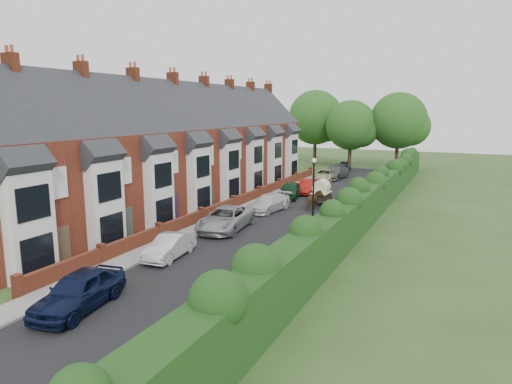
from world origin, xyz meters
TOP-DOWN VIEW (x-y plane):
  - ground at (0.00, 0.00)m, footprint 140.00×140.00m
  - road at (-0.50, 11.00)m, footprint 6.00×58.00m
  - pavement_hedge_side at (3.60, 11.00)m, footprint 2.20×58.00m
  - pavement_house_side at (-4.35, 11.00)m, footprint 1.70×58.00m
  - kerb_hedge_side at (2.55, 11.00)m, footprint 0.18×58.00m
  - kerb_house_side at (-3.55, 11.00)m, footprint 0.18×58.00m
  - hedge at (5.40, 11.00)m, footprint 2.10×58.00m
  - terrace_row at (-10.87, 9.98)m, footprint 9.05×40.50m
  - garden_wall_row at (-5.35, 10.00)m, footprint 0.35×40.35m
  - lamppost at (3.40, 4.00)m, footprint 0.32×0.32m
  - tree_far_left at (-2.65, 40.08)m, footprint 7.14×6.80m
  - tree_far_right at (3.39, 42.08)m, footprint 7.98×7.60m
  - tree_far_back at (-8.59, 43.08)m, footprint 8.40×8.00m
  - car_navy at (-2.11, -9.66)m, footprint 2.55×4.88m
  - car_silver_a at (-2.65, -2.65)m, footprint 1.75×4.02m
  - car_silver_b at (-2.71, 3.83)m, footprint 3.22×5.85m
  - car_white at (-2.35, 10.36)m, footprint 2.58×4.92m
  - car_green at (-2.72, 16.16)m, footprint 2.33×4.50m
  - car_red at (-2.04, 19.02)m, footprint 2.04×4.29m
  - car_beige at (-2.77, 27.40)m, footprint 2.42×4.82m
  - car_grey at (-2.14, 29.40)m, footprint 2.70×5.50m
  - car_black at (-2.96, 37.10)m, footprint 2.18×3.98m
  - horse at (0.82, 12.27)m, footprint 1.13×1.97m
  - horse_cart at (0.82, 14.27)m, footprint 1.39×3.06m

SIDE VIEW (x-z plane):
  - ground at x=0.00m, z-range 0.00..0.00m
  - road at x=-0.50m, z-range 0.00..0.02m
  - pavement_hedge_side at x=3.60m, z-range 0.00..0.12m
  - pavement_house_side at x=-4.35m, z-range 0.00..0.12m
  - kerb_hedge_side at x=2.55m, z-range 0.00..0.13m
  - kerb_house_side at x=-3.55m, z-range 0.00..0.13m
  - garden_wall_row at x=-5.35m, z-range -0.09..1.01m
  - car_black at x=-2.96m, z-range 0.00..1.28m
  - car_silver_a at x=-2.65m, z-range 0.00..1.29m
  - car_beige at x=-2.77m, z-range 0.00..1.31m
  - car_white at x=-2.35m, z-range 0.00..1.36m
  - car_red at x=-2.04m, z-range 0.00..1.36m
  - car_green at x=-2.72m, z-range 0.00..1.46m
  - car_grey at x=-2.14m, z-range 0.00..1.54m
  - car_silver_b at x=-2.71m, z-range 0.00..1.55m
  - horse at x=0.82m, z-range 0.00..1.57m
  - car_navy at x=-2.11m, z-range 0.00..1.58m
  - horse_cart at x=0.82m, z-range 0.16..2.37m
  - hedge at x=5.40m, z-range 0.18..3.03m
  - lamppost at x=3.40m, z-range 0.72..5.88m
  - terrace_row at x=-10.87m, z-range -1.28..10.22m
  - tree_far_left at x=-2.65m, z-range 1.07..10.36m
  - tree_far_right at x=3.39m, z-range 1.16..11.47m
  - tree_far_back at x=-8.59m, z-range 1.21..12.03m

